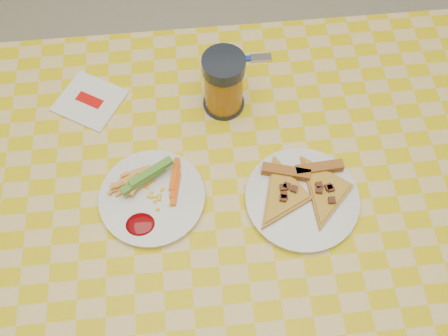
{
  "coord_description": "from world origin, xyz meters",
  "views": [
    {
      "loc": [
        -0.02,
        -0.41,
        1.64
      ],
      "look_at": [
        0.03,
        0.05,
        0.78
      ],
      "focal_mm": 40.0,
      "sensor_mm": 36.0,
      "label": 1
    }
  ],
  "objects": [
    {
      "name": "plate_left",
      "position": [
        -0.12,
        0.0,
        0.76
      ],
      "size": [
        0.22,
        0.22,
        0.01
      ],
      "primitive_type": "cylinder",
      "rotation": [
        0.0,
        0.0,
        -0.1
      ],
      "color": "silver",
      "rests_on": "table"
    },
    {
      "name": "drink_glass",
      "position": [
        0.04,
        0.22,
        0.83
      ],
      "size": [
        0.09,
        0.09,
        0.14
      ],
      "color": "black",
      "rests_on": "table"
    },
    {
      "name": "table",
      "position": [
        0.0,
        0.0,
        0.68
      ],
      "size": [
        1.28,
        0.88,
        0.76
      ],
      "color": "silver",
      "rests_on": "ground"
    },
    {
      "name": "fries_veggies",
      "position": [
        -0.12,
        0.02,
        0.78
      ],
      "size": [
        0.17,
        0.16,
        0.04
      ],
      "color": "gold",
      "rests_on": "plate_left"
    },
    {
      "name": "napkin",
      "position": [
        -0.24,
        0.25,
        0.76
      ],
      "size": [
        0.17,
        0.17,
        0.01
      ],
      "rotation": [
        0.0,
        0.0,
        -0.55
      ],
      "color": "silver",
      "rests_on": "table"
    },
    {
      "name": "fork",
      "position": [
        0.09,
        0.33,
        0.76
      ],
      "size": [
        0.15,
        0.02,
        0.01
      ],
      "rotation": [
        0.0,
        0.0,
        -0.02
      ],
      "color": "navy",
      "rests_on": "table"
    },
    {
      "name": "plate_right",
      "position": [
        0.17,
        -0.03,
        0.76
      ],
      "size": [
        0.23,
        0.23,
        0.01
      ],
      "primitive_type": "cylinder",
      "rotation": [
        0.0,
        0.0,
        0.05
      ],
      "color": "silver",
      "rests_on": "table"
    },
    {
      "name": "pizza_slices",
      "position": [
        0.17,
        -0.01,
        0.78
      ],
      "size": [
        0.22,
        0.21,
        0.02
      ],
      "color": "#BD7D3A",
      "rests_on": "plate_right"
    },
    {
      "name": "ground",
      "position": [
        0.0,
        0.0,
        0.0
      ],
      "size": [
        8.0,
        8.0,
        0.0
      ],
      "primitive_type": "plane",
      "color": "beige",
      "rests_on": "ground"
    }
  ]
}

